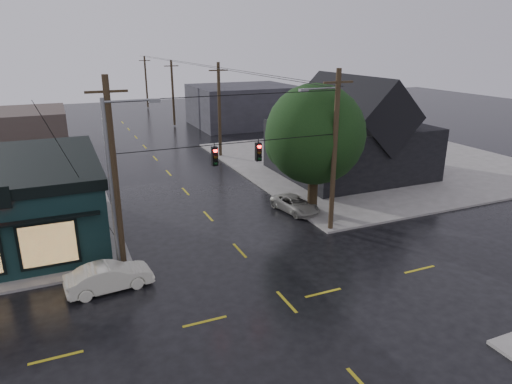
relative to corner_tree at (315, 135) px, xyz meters
name	(u,v)px	position (x,y,z in m)	size (l,w,h in m)	color
ground_plane	(286,302)	(-7.00, -9.73, -5.63)	(160.00, 160.00, 0.00)	black
sidewalk_ne	(372,161)	(13.00, 10.27, -5.56)	(28.00, 28.00, 0.15)	slate
ne_building	(351,126)	(8.00, 7.27, -1.16)	(12.60, 11.60, 8.75)	black
corner_tree	(315,135)	(0.00, 0.00, 0.00)	(6.81, 6.81, 8.91)	black
utility_pole_nw	(124,268)	(-13.50, -3.23, -5.63)	(2.00, 0.32, 10.15)	#312515
utility_pole_ne	(330,230)	(-0.50, -3.23, -5.63)	(2.00, 0.32, 10.15)	#312515
utility_pole_far_a	(221,157)	(-0.50, 18.27, -5.63)	(2.00, 0.32, 9.65)	#312515
utility_pole_far_b	(175,126)	(-0.50, 38.27, -5.63)	(2.00, 0.32, 9.15)	#312515
utility_pole_far_c	(148,108)	(-0.50, 58.27, -5.63)	(2.00, 0.32, 9.15)	#312515
span_signal_assembly	(237,154)	(-6.90, -3.23, 0.06)	(13.00, 0.48, 1.23)	black
streetlight_nw	(120,275)	(-13.80, -3.93, -5.63)	(5.40, 0.30, 9.15)	slate
streetlight_ne	(331,225)	(0.00, -2.53, -5.63)	(5.40, 0.30, 9.15)	slate
bg_building_west	(8,131)	(-21.00, 30.27, -3.43)	(12.00, 10.00, 4.40)	#3D312D
bg_building_east	(243,105)	(9.00, 35.27, -2.83)	(14.00, 12.00, 5.60)	#28282D
sedan_cream	(109,277)	(-14.45, -5.25, -4.95)	(1.44, 4.13, 1.36)	silver
suv_silver	(295,204)	(-1.00, 0.66, -5.07)	(1.86, 4.03, 1.12)	gray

